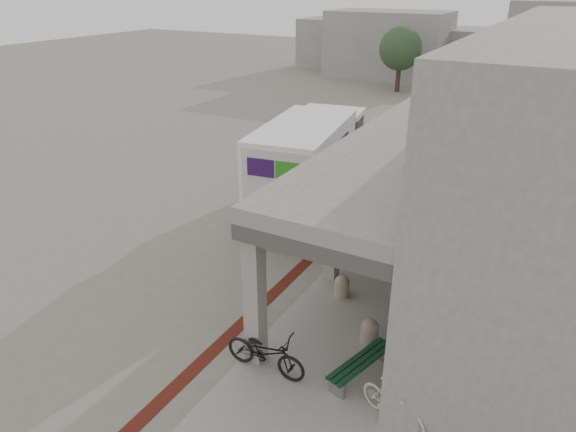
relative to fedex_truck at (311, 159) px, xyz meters
The scene contains 14 objects.
ground 5.62m from the fedex_truck, 79.44° to the right, with size 120.00×120.00×0.00m, color slate.
bike_lane_stripe 4.20m from the fedex_truck, 58.55° to the right, with size 0.35×40.00×0.01m, color #501910.
sidewalk 7.43m from the fedex_truck, 46.43° to the right, with size 4.40×28.00×0.12m, color gray.
transit_building 8.00m from the fedex_truck, ahead, with size 7.60×17.00×7.00m.
distant_backdrop 30.72m from the fedex_truck, 93.49° to the left, with size 28.00×10.00×6.50m.
tree_left 23.16m from the fedex_truck, 100.02° to the left, with size 3.20×3.20×4.80m.
tree_mid 24.99m from the fedex_truck, 83.15° to the left, with size 3.20×3.20×4.80m.
fedex_truck is the anchor object (origin of this frame).
bench 9.84m from the fedex_truck, 56.62° to the right, with size 0.91×1.90×0.44m.
bollard_near 8.72m from the fedex_truck, 53.62° to the right, with size 0.42×0.42×0.63m.
bollard_far 6.74m from the fedex_truck, 55.57° to the right, with size 0.41×0.41×0.62m.
utility_cabinet 6.51m from the fedex_truck, 21.32° to the right, with size 0.51×0.68×1.13m, color slate.
bicycle_black 9.70m from the fedex_truck, 68.84° to the right, with size 0.67×1.92×1.01m, color black.
bicycle_cream 11.11m from the fedex_truck, 54.73° to the right, with size 0.43×1.53×0.92m, color beige.
Camera 1 is at (7.25, -11.24, 8.00)m, focal length 32.00 mm.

